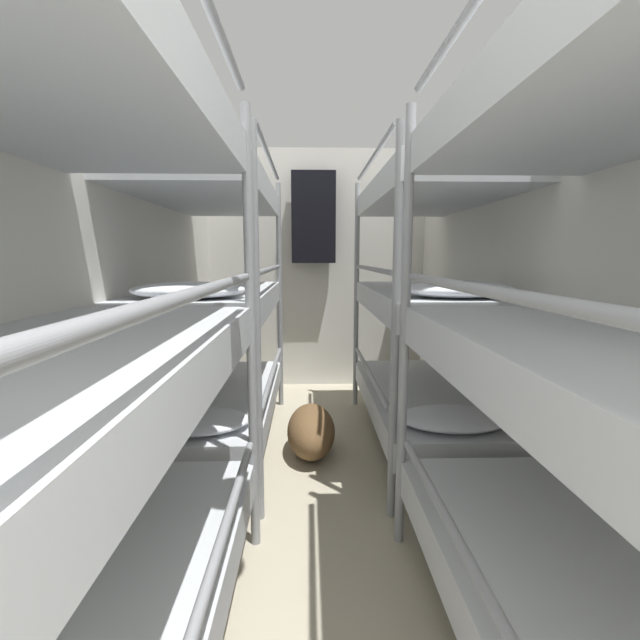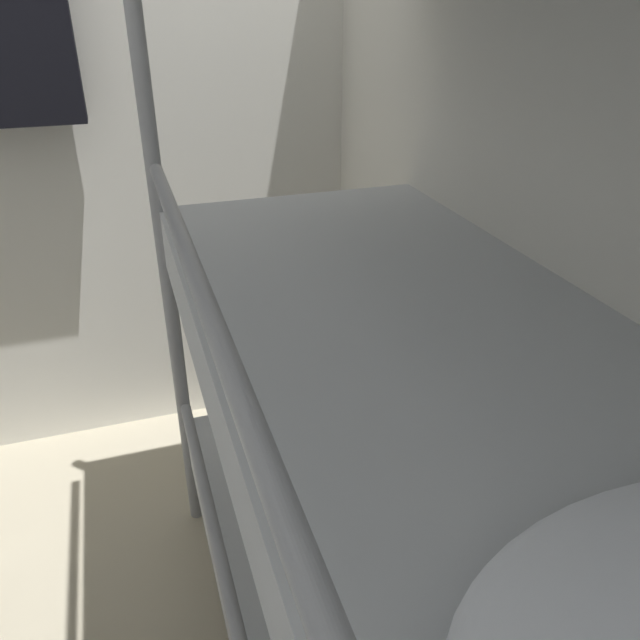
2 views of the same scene
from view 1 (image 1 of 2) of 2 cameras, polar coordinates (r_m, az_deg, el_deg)
wall_left at (r=2.30m, az=-29.15°, el=3.80°), size 0.06×5.05×2.46m
wall_right at (r=2.39m, az=29.79°, el=3.88°), size 0.06×5.05×2.46m
wall_back at (r=4.54m, az=-0.46°, el=6.62°), size 2.37×0.06×2.46m
bunk_stack_left_near at (r=1.20m, az=-34.18°, el=-7.25°), size 0.80×1.80×2.05m
bunk_stack_left_far at (r=3.01m, az=-13.88°, el=2.60°), size 0.80×1.80×2.05m
bunk_stack_right_far at (r=3.05m, az=14.01°, el=2.67°), size 0.80×1.80×2.05m
duffel_bag at (r=3.10m, az=-1.20°, el=-14.53°), size 0.33×0.62×0.33m
hanging_coat at (r=4.40m, az=-0.87°, el=13.49°), size 0.44×0.12×0.90m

